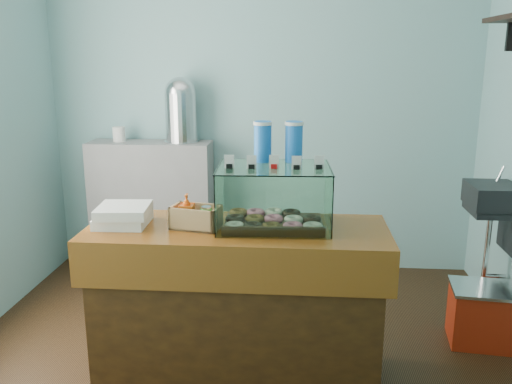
# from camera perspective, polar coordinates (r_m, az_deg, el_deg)

# --- Properties ---
(ground) EXTENTS (3.50, 3.50, 0.00)m
(ground) POSITION_cam_1_polar(r_m,az_deg,el_deg) (3.48, -1.38, -16.70)
(ground) COLOR black
(ground) RESTS_ON ground
(room_shell) EXTENTS (3.54, 3.04, 2.82)m
(room_shell) POSITION_cam_1_polar(r_m,az_deg,el_deg) (2.99, -1.05, 12.66)
(room_shell) COLOR #7DB1B6
(room_shell) RESTS_ON ground
(counter) EXTENTS (1.60, 0.60, 0.90)m
(counter) POSITION_cam_1_polar(r_m,az_deg,el_deg) (3.04, -1.94, -11.73)
(counter) COLOR #45260D
(counter) RESTS_ON ground
(back_shelf) EXTENTS (1.00, 0.32, 1.10)m
(back_shelf) POSITION_cam_1_polar(r_m,az_deg,el_deg) (4.63, -10.84, -1.55)
(back_shelf) COLOR gray
(back_shelf) RESTS_ON ground
(display_case) EXTENTS (0.61, 0.46, 0.54)m
(display_case) POSITION_cam_1_polar(r_m,az_deg,el_deg) (2.88, 1.91, -0.11)
(display_case) COLOR #33200F
(display_case) RESTS_ON counter
(condiment_crate) EXTENTS (0.28, 0.20, 0.18)m
(condiment_crate) POSITION_cam_1_polar(r_m,az_deg,el_deg) (2.87, -6.51, -2.54)
(condiment_crate) COLOR #A58152
(condiment_crate) RESTS_ON counter
(pastry_boxes) EXTENTS (0.29, 0.29, 0.11)m
(pastry_boxes) POSITION_cam_1_polar(r_m,az_deg,el_deg) (2.99, -13.79, -2.38)
(pastry_boxes) COLOR silver
(pastry_boxes) RESTS_ON counter
(coffee_urn) EXTENTS (0.28, 0.28, 0.52)m
(coffee_urn) POSITION_cam_1_polar(r_m,az_deg,el_deg) (4.43, -7.90, 8.73)
(coffee_urn) COLOR silver
(coffee_urn) RESTS_ON back_shelf
(red_cooler) EXTENTS (0.46, 0.37, 0.38)m
(red_cooler) POSITION_cam_1_polar(r_m,az_deg,el_deg) (3.80, 22.92, -11.84)
(red_cooler) COLOR #B6260E
(red_cooler) RESTS_ON ground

